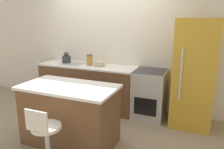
% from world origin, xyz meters
% --- Properties ---
extents(ground_plane, '(14.00, 14.00, 0.00)m').
position_xyz_m(ground_plane, '(0.00, 0.00, 0.00)').
color(ground_plane, '#998466').
extents(wall_back, '(8.00, 0.06, 2.60)m').
position_xyz_m(wall_back, '(0.00, 0.66, 1.30)').
color(wall_back, silver).
rests_on(wall_back, ground_plane).
extents(back_counter, '(2.04, 0.61, 0.91)m').
position_xyz_m(back_counter, '(-0.31, 0.33, 0.45)').
color(back_counter, brown).
rests_on(back_counter, ground_plane).
extents(kitchen_island, '(1.39, 0.74, 0.90)m').
position_xyz_m(kitchen_island, '(0.13, -1.02, 0.45)').
color(kitchen_island, brown).
rests_on(kitchen_island, ground_plane).
extents(oven_range, '(0.58, 0.62, 0.91)m').
position_xyz_m(oven_range, '(1.01, 0.32, 0.45)').
color(oven_range, '#B7B2A8').
rests_on(oven_range, ground_plane).
extents(refrigerator, '(0.66, 0.67, 1.84)m').
position_xyz_m(refrigerator, '(1.76, 0.31, 0.92)').
color(refrigerator, gold).
rests_on(refrigerator, ground_plane).
extents(stool_chair, '(0.36, 0.36, 0.84)m').
position_xyz_m(stool_chair, '(0.21, -1.66, 0.42)').
color(stool_chair, '#B7B7BC').
rests_on(stool_chair, ground_plane).
extents(kettle, '(0.19, 0.19, 0.23)m').
position_xyz_m(kettle, '(-0.83, 0.36, 1.00)').
color(kettle, '#333338').
rests_on(kettle, back_counter).
extents(mixing_bowl, '(0.22, 0.22, 0.08)m').
position_xyz_m(mixing_bowl, '(-0.04, 0.36, 0.95)').
color(mixing_bowl, '#C1B28E').
rests_on(mixing_bowl, back_counter).
extents(canister_jar, '(0.13, 0.13, 0.20)m').
position_xyz_m(canister_jar, '(-0.26, 0.36, 1.01)').
color(canister_jar, '#B77F33').
rests_on(canister_jar, back_counter).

